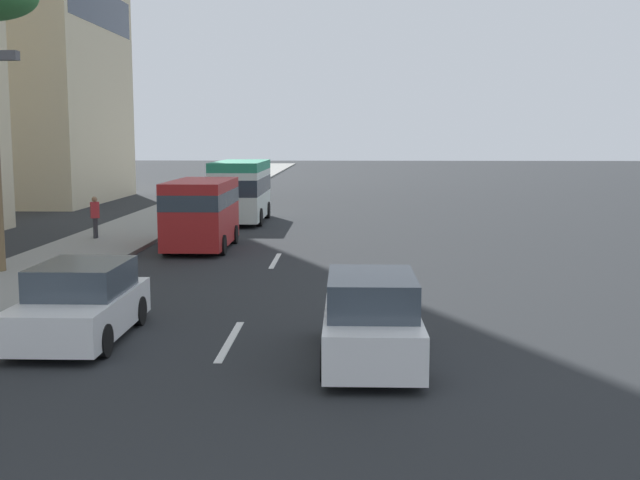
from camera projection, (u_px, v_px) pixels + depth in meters
ground_plane at (294, 227)px, 36.02m from camera, size 198.00×198.00×0.00m
sidewalk_right at (144, 225)px, 36.23m from camera, size 162.00×3.75×0.15m
lane_stripe_mid at (230, 341)px, 16.03m from camera, size 3.20×0.16×0.01m
lane_stripe_far at (275, 261)px, 26.35m from camera, size 3.20×0.16×0.01m
car_lead at (81, 304)px, 16.11m from camera, size 4.12×1.93×1.56m
minibus_second at (241, 189)px, 38.05m from camera, size 6.29×2.41×2.95m
car_third at (371, 320)px, 14.51m from camera, size 4.30×1.79×1.65m
van_fourth at (201, 210)px, 28.92m from camera, size 5.04×2.21×2.54m
pedestrian_near_lamp at (95, 215)px, 30.93m from camera, size 0.34×0.39×1.65m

